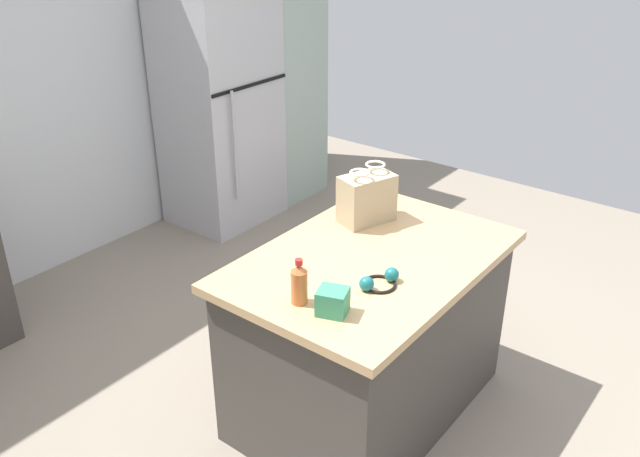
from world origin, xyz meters
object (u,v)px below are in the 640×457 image
at_px(kitchen_island, 368,334).
at_px(refrigerator, 220,107).
at_px(small_box, 333,301).
at_px(ear_defenders, 379,281).
at_px(tall_cabinet, 278,72).
at_px(bottle, 299,284).
at_px(shopping_bag, 367,198).

xyz_separation_m(kitchen_island, refrigerator, (1.19, 2.20, 0.47)).
xyz_separation_m(kitchen_island, small_box, (-0.48, -0.14, 0.49)).
bearing_deg(ear_defenders, small_box, 173.53).
relative_size(kitchen_island, refrigerator, 0.75).
distance_m(tall_cabinet, bottle, 3.23).
height_order(refrigerator, tall_cabinet, tall_cabinet).
relative_size(shopping_bag, bottle, 1.53).
bearing_deg(tall_cabinet, kitchen_island, -130.50).
bearing_deg(bottle, tall_cabinet, 42.51).
height_order(tall_cabinet, shopping_bag, tall_cabinet).
xyz_separation_m(small_box, ear_defenders, (0.29, -0.03, -0.03)).
xyz_separation_m(refrigerator, tall_cabinet, (0.68, 0.00, 0.14)).
height_order(tall_cabinet, bottle, tall_cabinet).
distance_m(kitchen_island, shopping_bag, 0.68).
distance_m(small_box, bottle, 0.16).
bearing_deg(ear_defenders, tall_cabinet, 48.82).
xyz_separation_m(refrigerator, small_box, (-1.68, -2.34, 0.02)).
distance_m(kitchen_island, refrigerator, 2.55).
bearing_deg(bottle, small_box, -81.74).
bearing_deg(kitchen_island, ear_defenders, -138.79).
distance_m(tall_cabinet, ear_defenders, 3.15).
bearing_deg(shopping_bag, small_box, -154.62).
relative_size(shopping_bag, ear_defenders, 1.59).
bearing_deg(refrigerator, ear_defenders, -120.38).
bearing_deg(shopping_bag, tall_cabinet, 51.17).
xyz_separation_m(refrigerator, shopping_bag, (-0.90, -1.97, 0.09)).
bearing_deg(kitchen_island, refrigerator, 61.50).
relative_size(kitchen_island, bottle, 6.80).
bearing_deg(kitchen_island, tall_cabinet, 49.50).
distance_m(tall_cabinet, small_box, 3.32).
relative_size(shopping_bag, small_box, 2.61).
xyz_separation_m(shopping_bag, ear_defenders, (-0.49, -0.40, -0.10)).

